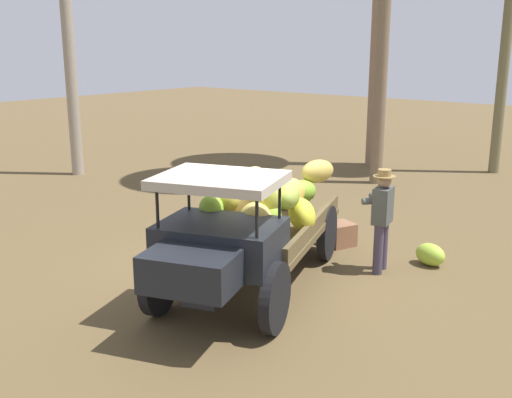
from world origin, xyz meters
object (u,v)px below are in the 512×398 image
Objects in this scene: farmer at (382,214)px; loose_banana_bunch at (430,255)px; truck at (250,226)px; wooden_crate at (340,234)px.

farmer is 1.18m from loose_banana_bunch.
wooden_crate is at bearing 162.03° from truck.
farmer is at bearing 130.64° from truck.
farmer is at bearing -34.63° from loose_banana_bunch.
wooden_crate is 0.89× the size of loose_banana_bunch.
truck is at bearing 1.25° from wooden_crate.
truck is 2.69m from wooden_crate.
wooden_crate is 1.67m from loose_banana_bunch.
truck is 10.13× the size of wooden_crate.
loose_banana_bunch is (-2.63, 1.61, -0.80)m from truck.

